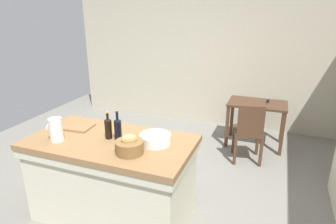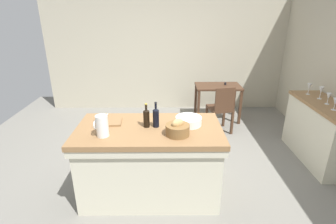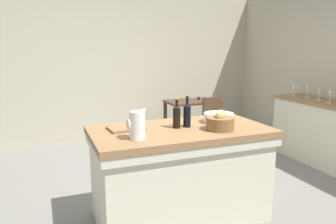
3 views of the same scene
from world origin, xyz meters
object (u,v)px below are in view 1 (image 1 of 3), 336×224
Objects in this scene: pitcher at (56,129)px; wine_bottle_amber at (108,128)px; bread_basket at (129,146)px; island_table at (113,176)px; writing_desk at (257,110)px; wine_bottle_dark at (118,129)px; wash_bowl at (155,139)px; wooden_chair at (249,131)px; cutting_board at (78,127)px.

wine_bottle_amber is at bearing 27.02° from pitcher.
bread_basket is at bearing -31.20° from wine_bottle_amber.
island_table is at bearing 22.99° from pitcher.
writing_desk is 3.02× the size of wine_bottle_dark.
island_table is at bearing -169.81° from wash_bowl.
wooden_chair is at bearing 54.99° from island_table.
wooden_chair is 3.26× the size of pitcher.
island_table reaches higher than wooden_chair.
wine_bottle_amber reaches higher than writing_desk.
pitcher reaches higher than wooden_chair.
wine_bottle_amber is at bearing 135.07° from island_table.
wine_bottle_dark reaches higher than bread_basket.
pitcher is 0.61m from wine_bottle_dark.
island_table is 6.46× the size of bread_basket.
island_table is 0.53m from wine_bottle_amber.
island_table is 2.11m from wooden_chair.
pitcher is 0.80m from bread_basket.
writing_desk is at bearing 55.81° from pitcher.
pitcher is at bearing -178.57° from bread_basket.
wooden_chair is (1.21, 1.72, 0.00)m from island_table.
wash_bowl is 0.99× the size of cutting_board.
wine_bottle_dark reaches higher than pitcher.
pitcher is 0.99m from wash_bowl.
wine_bottle_dark is at bearing -11.08° from cutting_board.
writing_desk is at bearing 69.74° from bread_basket.
wash_bowl is at bearing 16.93° from pitcher.
wine_bottle_dark is (-1.13, -1.70, 0.53)m from wooden_chair.
wash_bowl is 0.96m from cutting_board.
island_table is 2.67m from writing_desk.
wine_bottle_amber reaches higher than island_table.
bread_basket is at bearing -41.66° from wine_bottle_dark.
writing_desk is (1.26, 2.35, 0.13)m from island_table.
island_table is 1.86× the size of writing_desk.
wooden_chair reaches higher than writing_desk.
wine_bottle_dark reaches higher than wine_bottle_amber.
bread_basket is (-0.89, -1.91, 0.48)m from wooden_chair.
island_table is 5.47× the size of wash_bowl.
cutting_board is at bearing -128.34° from writing_desk.
wooden_chair is 2.62m from pitcher.
wine_bottle_dark reaches higher than cutting_board.
bread_basket is at bearing -29.79° from island_table.
bread_basket is (0.32, -0.18, 0.49)m from island_table.
cutting_board reaches higher than writing_desk.
wash_bowl is (-0.80, -2.27, 0.34)m from writing_desk.
wine_bottle_dark is (0.57, -0.11, 0.11)m from cutting_board.
wash_bowl is at bearing 8.04° from wine_bottle_dark.
pitcher reaches higher than island_table.
wine_bottle_amber is at bearing -173.49° from wash_bowl.
wooden_chair is at bearing -94.41° from writing_desk.
writing_desk is 2.94× the size of wash_bowl.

